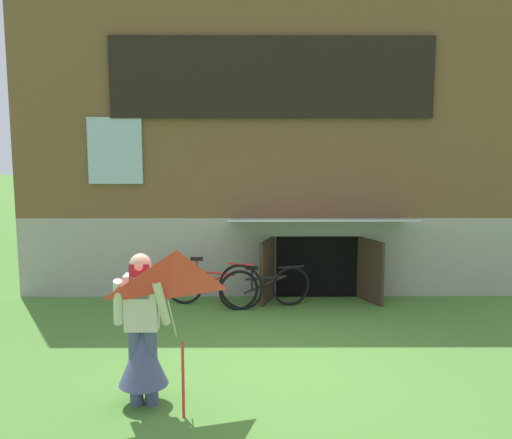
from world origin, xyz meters
The scene contains 6 objects.
ground_plane centered at (0.00, 0.00, 0.00)m, with size 60.00×60.00×0.00m, color #4C7F33.
log_house centered at (0.00, 5.43, 2.58)m, with size 8.63×5.98×5.16m.
person centered at (-1.46, -1.12, 0.68)m, with size 0.61×0.52×1.62m.
kite centered at (-1.02, -1.65, 1.34)m, with size 1.08×1.02×1.67m.
bicycle_black centered at (-0.12, 2.34, 0.34)m, with size 1.48×0.49×0.70m.
bicycle_red centered at (-0.99, 2.41, 0.39)m, with size 1.68×0.60×0.80m.
Camera 1 is at (-0.31, -7.20, 2.91)m, focal length 42.87 mm.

